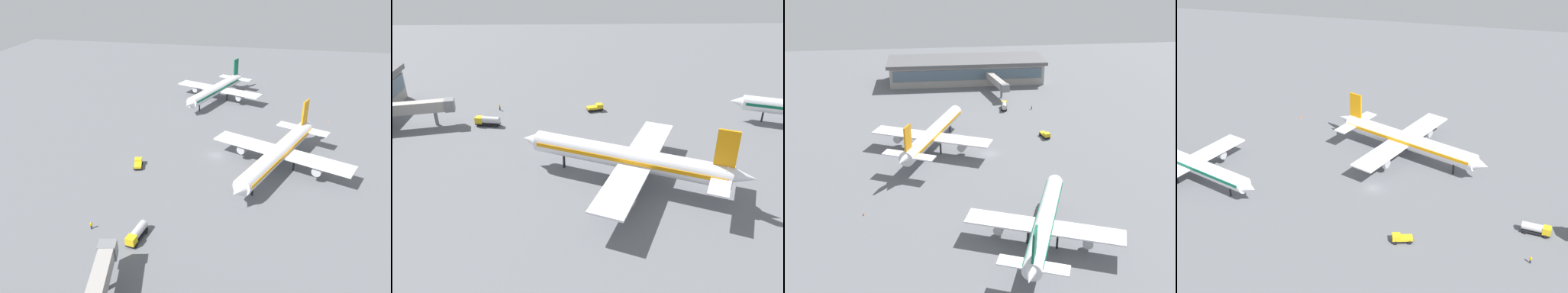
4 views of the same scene
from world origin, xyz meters
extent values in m
plane|color=slate|center=(0.00, 0.00, 0.00)|extent=(288.00, 288.00, 0.00)
cube|color=#9E9993|center=(0.73, -78.00, 4.29)|extent=(66.73, 20.85, 8.58)
cube|color=#4C6070|center=(0.73, -67.37, 5.52)|extent=(64.06, 0.30, 4.41)
cube|color=#59595B|center=(0.73, -78.00, 9.20)|extent=(69.40, 21.69, 1.47)
cylinder|color=white|center=(16.79, -5.86, 5.22)|extent=(19.86, 37.93, 4.35)
cone|color=white|center=(8.32, -25.15, 5.22)|extent=(5.53, 5.64, 4.13)
cone|color=white|center=(25.25, 13.42, 5.87)|extent=(5.37, 6.37, 3.48)
cube|color=orange|center=(16.79, -5.86, 5.54)|extent=(19.30, 36.51, 0.78)
cube|color=white|center=(17.58, -4.06, 4.78)|extent=(36.91, 20.87, 0.39)
cylinder|color=#A5A8AD|center=(27.20, -8.28, 3.26)|extent=(4.25, 5.66, 2.39)
cylinder|color=#A5A8AD|center=(7.96, 0.17, 3.26)|extent=(4.25, 5.66, 2.39)
cube|color=white|center=(23.93, 10.42, 5.65)|extent=(15.17, 9.28, 0.31)
cube|color=orange|center=(23.93, 10.42, 10.87)|extent=(1.95, 3.66, 6.95)
cylinder|color=black|center=(11.23, -18.53, 1.52)|extent=(0.52, 0.52, 3.04)
cylinder|color=black|center=(21.24, -4.37, 1.52)|extent=(0.52, 0.52, 3.04)
cylinder|color=black|center=(14.87, -1.57, 1.52)|extent=(0.52, 0.52, 3.04)
cylinder|color=white|center=(-6.38, 44.91, 4.75)|extent=(16.68, 35.03, 3.96)
cone|color=white|center=(-13.30, 27.00, 4.75)|extent=(4.94, 5.05, 3.76)
cone|color=white|center=(0.55, 62.82, 5.35)|extent=(4.74, 5.76, 3.17)
cube|color=#0C593F|center=(-6.38, 44.91, 5.05)|extent=(16.24, 33.71, 0.71)
cube|color=white|center=(-5.73, 46.59, 4.36)|extent=(34.00, 17.71, 0.36)
cylinder|color=#A5A8AD|center=(3.21, 43.13, 2.97)|extent=(3.72, 5.15, 2.18)
cylinder|color=#A5A8AD|center=(-14.66, 50.04, 2.97)|extent=(3.72, 5.15, 2.18)
cube|color=white|center=(-0.53, 60.03, 5.15)|extent=(13.93, 7.95, 0.29)
cube|color=#0C593F|center=(-0.53, 60.03, 9.91)|extent=(1.65, 3.38, 6.34)
cylinder|color=black|center=(-10.92, 33.15, 1.39)|extent=(0.48, 0.48, 2.77)
cylinder|color=black|center=(-2.38, 46.45, 1.39)|extent=(0.48, 0.48, 2.77)
cylinder|color=black|center=(-8.29, 48.74, 1.39)|extent=(0.48, 0.48, 2.77)
cube|color=black|center=(-10.48, -38.77, 0.55)|extent=(2.89, 6.52, 0.30)
cube|color=gold|center=(-10.84, -41.00, 1.50)|extent=(2.16, 2.08, 1.60)
cube|color=#3F596B|center=(-10.97, -41.79, 1.82)|extent=(1.59, 0.34, 0.90)
cylinder|color=#B7B7BC|center=(-10.33, -37.89, 1.60)|extent=(2.50, 4.73, 1.80)
cylinder|color=black|center=(-9.90, -41.10, 0.40)|extent=(0.42, 0.84, 0.80)
cylinder|color=black|center=(-11.77, -40.80, 0.40)|extent=(0.42, 0.84, 0.80)
cylinder|color=black|center=(-9.19, -36.75, 0.40)|extent=(0.42, 0.84, 0.80)
cylinder|color=black|center=(-11.06, -36.45, 0.40)|extent=(0.42, 0.84, 0.80)
cube|color=black|center=(-19.63, -10.67, 0.55)|extent=(2.97, 4.74, 0.30)
cube|color=gold|center=(-19.97, -9.41, 1.30)|extent=(2.30, 2.23, 1.20)
cube|color=#3F596B|center=(-20.18, -8.63, 1.54)|extent=(1.56, 0.49, 0.67)
cube|color=gold|center=(-19.40, -11.54, 1.00)|extent=(2.51, 3.00, 0.60)
cylinder|color=black|center=(-20.95, -9.43, 0.40)|extent=(0.50, 0.85, 0.80)
cylinder|color=black|center=(-19.11, -8.93, 0.40)|extent=(0.50, 0.85, 0.80)
cylinder|color=black|center=(-20.15, -12.40, 0.40)|extent=(0.50, 0.85, 0.80)
cylinder|color=black|center=(-18.32, -11.91, 0.40)|extent=(0.50, 0.85, 0.80)
cylinder|color=#1E2338|center=(-20.87, -37.44, 0.42)|extent=(0.45, 0.45, 0.85)
cylinder|color=yellow|center=(-20.87, -37.44, 1.15)|extent=(0.53, 0.53, 0.60)
sphere|color=tan|center=(-20.87, -37.44, 1.56)|extent=(0.22, 0.22, 0.22)
cylinder|color=yellow|center=(-21.02, -37.63, 1.15)|extent=(0.10, 0.10, 0.54)
cylinder|color=yellow|center=(-20.73, -37.24, 1.15)|extent=(0.10, 0.10, 0.54)
cube|color=#9E9993|center=(-10.09, -58.57, 5.20)|extent=(6.41, 18.99, 2.80)
cylinder|color=slate|center=(-11.44, -52.11, 1.90)|extent=(0.90, 0.90, 3.80)
cube|color=slate|center=(-12.23, -48.37, 5.20)|extent=(3.55, 2.99, 3.08)
cone|color=#EA590C|center=(34.50, 30.90, 0.30)|extent=(0.44, 0.44, 0.60)
camera|label=1|loc=(12.48, -96.25, 51.20)|focal=35.37mm
camera|label=2|loc=(84.65, -15.58, 43.68)|focal=36.83mm
camera|label=3|loc=(17.25, 130.52, 62.73)|focal=43.85mm
camera|label=4|loc=(-118.04, -26.06, 77.07)|focal=52.99mm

